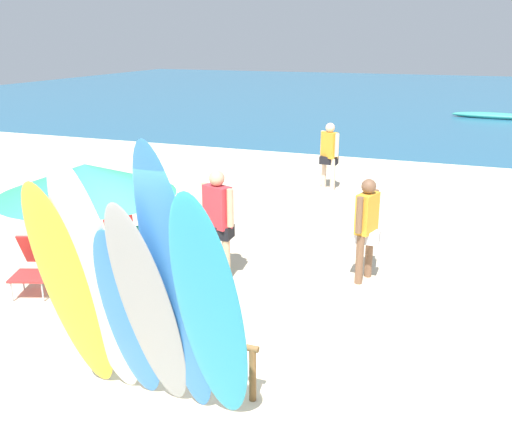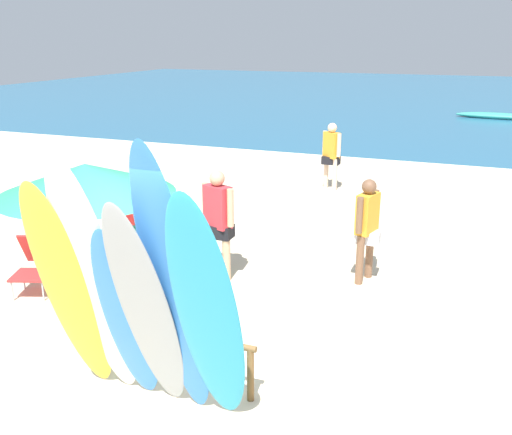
{
  "view_description": "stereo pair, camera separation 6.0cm",
  "coord_description": "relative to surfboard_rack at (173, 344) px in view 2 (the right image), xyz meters",
  "views": [
    {
      "loc": [
        2.53,
        -4.41,
        3.42
      ],
      "look_at": [
        0.0,
        2.37,
        1.08
      ],
      "focal_mm": 39.34,
      "sensor_mm": 36.0,
      "label": 1
    },
    {
      "loc": [
        2.59,
        -4.38,
        3.42
      ],
      "look_at": [
        0.0,
        2.37,
        1.08
      ],
      "focal_mm": 39.34,
      "sensor_mm": 36.0,
      "label": 2
    }
  ],
  "objects": [
    {
      "name": "surfboard_blue_4",
      "position": [
        0.41,
        -0.63,
        0.92
      ],
      "size": [
        0.51,
        0.84,
        2.75
      ],
      "primitive_type": "ellipsoid",
      "rotation": [
        0.27,
        0.0,
        -0.03
      ],
      "color": "#337AD1",
      "rests_on": "ground"
    },
    {
      "name": "beach_chair_red",
      "position": [
        -2.74,
        3.03,
        -0.02
      ],
      "size": [
        0.72,
        0.81,
        0.82
      ],
      "rotation": [
        0.0,
        0.0,
        0.38
      ],
      "color": "#B7B7BC",
      "rests_on": "ground"
    },
    {
      "name": "beachgoer_midbeach",
      "position": [
        -0.68,
        2.61,
        0.49
      ],
      "size": [
        0.58,
        0.35,
        1.63
      ],
      "rotation": [
        0.0,
        0.0,
        5.9
      ],
      "color": "tan",
      "rests_on": "ground"
    },
    {
      "name": "distant_boat",
      "position": [
        3.68,
        22.32,
        -0.32
      ],
      "size": [
        3.63,
        0.98,
        0.29
      ],
      "color": "teal",
      "rests_on": "ground"
    },
    {
      "name": "surfboard_white_1",
      "position": [
        -0.38,
        -0.63,
        0.84
      ],
      "size": [
        0.61,
        0.92,
        2.59
      ],
      "primitive_type": "ellipsoid",
      "rotation": [
        0.31,
        0.0,
        0.08
      ],
      "color": "white",
      "rests_on": "ground"
    },
    {
      "name": "surfboard_teal_5",
      "position": [
        0.75,
        -0.68,
        0.77
      ],
      "size": [
        0.61,
        0.99,
        2.43
      ],
      "primitive_type": "ellipsoid",
      "rotation": [
        0.35,
        0.0,
        0.06
      ],
      "color": "#289EC6",
      "rests_on": "ground"
    },
    {
      "name": "surfboard_blue_2",
      "position": [
        -0.13,
        -0.55,
        0.53
      ],
      "size": [
        0.53,
        0.75,
        1.97
      ],
      "primitive_type": "ellipsoid",
      "rotation": [
        0.32,
        0.0,
        0.1
      ],
      "color": "#337AD1",
      "rests_on": "ground"
    },
    {
      "name": "beachgoer_photographing",
      "position": [
        1.35,
        3.26,
        0.43
      ],
      "size": [
        0.4,
        0.56,
        1.53
      ],
      "rotation": [
        0.0,
        0.0,
        1.29
      ],
      "color": "brown",
      "rests_on": "ground"
    },
    {
      "name": "beachgoer_near_rack",
      "position": [
        -0.36,
        8.17,
        0.44
      ],
      "size": [
        0.5,
        0.39,
        1.55
      ],
      "rotation": [
        0.0,
        0.0,
        2.52
      ],
      "color": "beige",
      "rests_on": "ground"
    },
    {
      "name": "surfboard_yellow_0",
      "position": [
        -0.68,
        -0.62,
        0.72
      ],
      "size": [
        0.6,
        0.9,
        2.35
      ],
      "primitive_type": "ellipsoid",
      "rotation": [
        0.33,
        0.0,
        0.08
      ],
      "color": "yellow",
      "rests_on": "ground"
    },
    {
      "name": "beach_chair_striped",
      "position": [
        -1.69,
        2.13,
        -0.02
      ],
      "size": [
        0.73,
        0.82,
        0.82
      ],
      "rotation": [
        0.0,
        0.0,
        0.42
      ],
      "color": "#B7B7BC",
      "rests_on": "ground"
    },
    {
      "name": "surfboard_grey_3",
      "position": [
        0.13,
        -0.63,
        0.68
      ],
      "size": [
        0.52,
        0.85,
        2.26
      ],
      "primitive_type": "ellipsoid",
      "rotation": [
        0.34,
        0.0,
        -0.01
      ],
      "color": "#999EA3",
      "rests_on": "ground"
    },
    {
      "name": "ocean_water",
      "position": [
        0.0,
        32.0,
        -0.44
      ],
      "size": [
        60.0,
        40.0,
        0.02
      ],
      "primitive_type": "cube",
      "color": "#235B7F",
      "rests_on": "ground"
    },
    {
      "name": "surfboard_rack",
      "position": [
        0.0,
        0.0,
        0.0
      ],
      "size": [
        1.82,
        0.07,
        0.61
      ],
      "color": "brown",
      "rests_on": "ground"
    },
    {
      "name": "beach_chair_blue",
      "position": [
        -2.9,
        1.31,
        -0.03
      ],
      "size": [
        0.72,
        0.86,
        0.8
      ],
      "rotation": [
        0.0,
        0.0,
        0.35
      ],
      "color": "#B7B7BC",
      "rests_on": "ground"
    },
    {
      "name": "beach_umbrella",
      "position": [
        -1.6,
        0.91,
        1.37
      ],
      "size": [
        2.11,
        2.11,
        2.0
      ],
      "color": "silver",
      "rests_on": "ground"
    },
    {
      "name": "ground",
      "position": [
        0.0,
        14.0,
        -0.45
      ],
      "size": [
        60.0,
        60.0,
        0.0
      ],
      "primitive_type": "plane",
      "color": "beige"
    }
  ]
}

